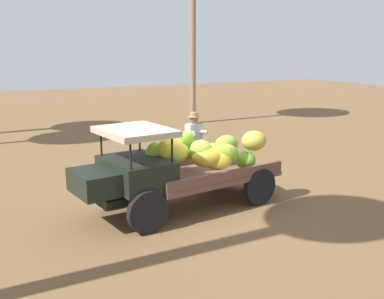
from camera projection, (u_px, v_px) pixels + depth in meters
name	position (u px, v px, depth m)	size (l,w,h in m)	color
ground_plane	(178.00, 205.00, 10.09)	(60.00, 60.00, 0.00)	brown
truck	(175.00, 166.00, 9.56)	(4.60, 2.24, 1.85)	black
farmer	(194.00, 142.00, 11.71)	(0.53, 0.49, 1.79)	#34453D
wooden_crate	(257.00, 181.00, 11.03)	(0.46, 0.44, 0.48)	olive
loose_banana_bunch	(181.00, 168.00, 12.42)	(0.61, 0.34, 0.36)	#A8CA36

